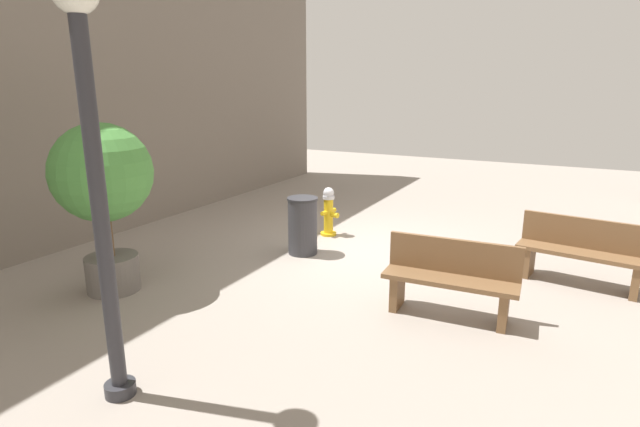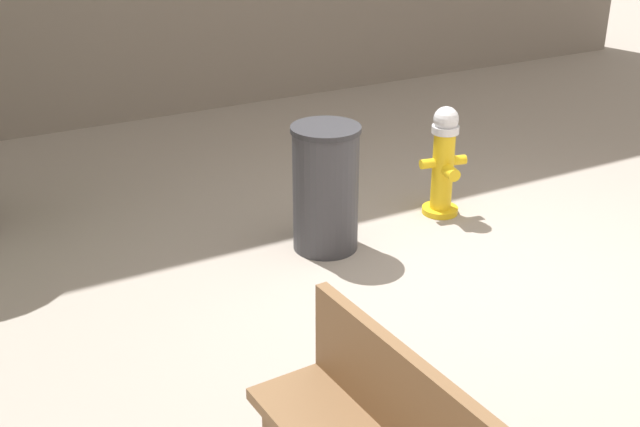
# 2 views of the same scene
# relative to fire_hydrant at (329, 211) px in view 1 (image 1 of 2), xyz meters

# --- Properties ---
(ground_plane) EXTENTS (23.40, 23.40, 0.00)m
(ground_plane) POSITION_rel_fire_hydrant_xyz_m (-1.02, 0.49, -0.47)
(ground_plane) COLOR gray
(building_facade_right) EXTENTS (0.70, 18.00, 7.53)m
(building_facade_right) POSITION_rel_fire_hydrant_xyz_m (4.04, 3.19, 3.30)
(building_facade_right) COLOR slate
(building_facade_right) RESTS_ON ground_plane
(fire_hydrant) EXTENTS (0.38, 0.41, 0.93)m
(fire_hydrant) POSITION_rel_fire_hydrant_xyz_m (0.00, 0.00, 0.00)
(fire_hydrant) COLOR gold
(fire_hydrant) RESTS_ON ground_plane
(bench_near) EXTENTS (1.76, 0.67, 0.95)m
(bench_near) POSITION_rel_fire_hydrant_xyz_m (-4.29, 0.48, 0.03)
(bench_near) COLOR brown
(bench_near) RESTS_ON ground_plane
(bench_far) EXTENTS (1.64, 0.52, 0.95)m
(bench_far) POSITION_rel_fire_hydrant_xyz_m (-2.85, 2.34, 0.03)
(bench_far) COLOR brown
(bench_far) RESTS_ON ground_plane
(planter_tree) EXTENTS (1.32, 1.32, 2.33)m
(planter_tree) POSITION_rel_fire_hydrant_xyz_m (1.49, 3.74, 1.06)
(planter_tree) COLOR slate
(planter_tree) RESTS_ON ground_plane
(street_lamp) EXTENTS (0.36, 0.36, 3.66)m
(street_lamp) POSITION_rel_fire_hydrant_xyz_m (-0.55, 5.42, 1.82)
(street_lamp) COLOR #2D2D33
(street_lamp) RESTS_ON ground_plane
(trash_bin) EXTENTS (0.52, 0.52, 0.97)m
(trash_bin) POSITION_rel_fire_hydrant_xyz_m (-0.09, 1.15, 0.02)
(trash_bin) COLOR #38383D
(trash_bin) RESTS_ON ground_plane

